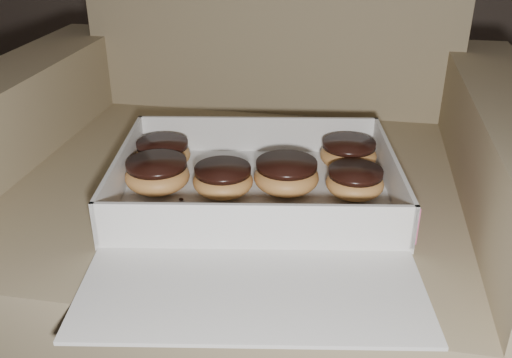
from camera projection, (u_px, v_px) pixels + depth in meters
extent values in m
cube|color=#8F7C5B|center=(243.00, 276.00, 1.05)|extent=(0.75, 0.75, 0.44)
cube|color=#8F7C5B|center=(34.00, 221.00, 1.08)|extent=(0.12, 0.75, 0.58)
cube|color=#8F7C5B|center=(481.00, 266.00, 0.95)|extent=(0.12, 0.75, 0.58)
cube|color=white|center=(256.00, 193.00, 0.87)|extent=(0.45, 0.37, 0.01)
cube|color=white|center=(258.00, 134.00, 0.98)|extent=(0.40, 0.07, 0.06)
cube|color=white|center=(254.00, 226.00, 0.72)|extent=(0.40, 0.07, 0.06)
cube|color=white|center=(122.00, 171.00, 0.85)|extent=(0.05, 0.30, 0.06)
cube|color=white|center=(391.00, 174.00, 0.85)|extent=(0.05, 0.30, 0.06)
cube|color=#BA4B72|center=(394.00, 174.00, 0.85)|extent=(0.05, 0.30, 0.05)
cube|color=white|center=(252.00, 293.00, 0.65)|extent=(0.42, 0.24, 0.01)
ellipsoid|color=#DD9C4D|center=(348.00, 155.00, 0.93)|extent=(0.09, 0.09, 0.04)
cylinder|color=black|center=(349.00, 144.00, 0.92)|extent=(0.09, 0.09, 0.01)
ellipsoid|color=#DD9C4D|center=(355.00, 183.00, 0.84)|extent=(0.09, 0.09, 0.04)
cylinder|color=black|center=(356.00, 172.00, 0.83)|extent=(0.08, 0.08, 0.01)
ellipsoid|color=#DD9C4D|center=(286.00, 177.00, 0.85)|extent=(0.10, 0.10, 0.05)
cylinder|color=black|center=(287.00, 165.00, 0.84)|extent=(0.09, 0.09, 0.01)
ellipsoid|color=#DD9C4D|center=(223.00, 181.00, 0.84)|extent=(0.09, 0.09, 0.04)
cylinder|color=black|center=(223.00, 170.00, 0.84)|extent=(0.08, 0.08, 0.01)
ellipsoid|color=#DD9C4D|center=(163.00, 155.00, 0.93)|extent=(0.09, 0.09, 0.04)
cylinder|color=black|center=(162.00, 144.00, 0.92)|extent=(0.08, 0.08, 0.01)
ellipsoid|color=#DD9C4D|center=(158.00, 176.00, 0.86)|extent=(0.10, 0.10, 0.05)
cylinder|color=black|center=(156.00, 164.00, 0.85)|extent=(0.09, 0.09, 0.01)
ellipsoid|color=black|center=(268.00, 233.00, 0.75)|extent=(0.01, 0.01, 0.00)
ellipsoid|color=black|center=(181.00, 199.00, 0.84)|extent=(0.01, 0.01, 0.00)
ellipsoid|color=black|center=(222.00, 224.00, 0.77)|extent=(0.01, 0.01, 0.00)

